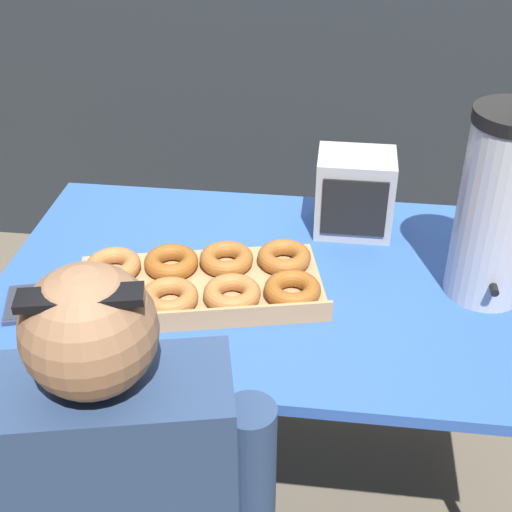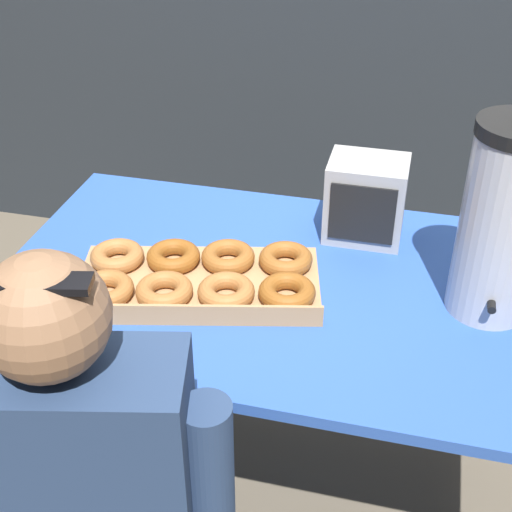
{
  "view_description": "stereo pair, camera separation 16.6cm",
  "coord_description": "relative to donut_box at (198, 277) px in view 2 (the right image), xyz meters",
  "views": [
    {
      "loc": [
        0.12,
        -1.38,
        1.68
      ],
      "look_at": [
        -0.05,
        0.0,
        0.76
      ],
      "focal_mm": 50.0,
      "sensor_mm": 36.0,
      "label": 1
    },
    {
      "loc": [
        0.28,
        -1.34,
        1.68
      ],
      "look_at": [
        -0.05,
        0.0,
        0.76
      ],
      "focal_mm": 50.0,
      "sensor_mm": 36.0,
      "label": 2
    }
  ],
  "objects": [
    {
      "name": "ground_plane",
      "position": [
        0.17,
        0.07,
        -0.73
      ],
      "size": [
        12.0,
        12.0,
        0.0
      ],
      "primitive_type": "plane",
      "color": "brown"
    },
    {
      "name": "folding_table",
      "position": [
        0.17,
        0.07,
        -0.07
      ],
      "size": [
        1.32,
        0.82,
        0.7
      ],
      "color": "#2D56B2",
      "rests_on": "ground"
    },
    {
      "name": "donut_box",
      "position": [
        0.0,
        0.0,
        0.0
      ],
      "size": [
        0.61,
        0.41,
        0.06
      ],
      "rotation": [
        0.0,
        0.0,
        0.23
      ],
      "color": "tan",
      "rests_on": "folding_table"
    },
    {
      "name": "coffee_urn",
      "position": [
        0.65,
        0.08,
        0.19
      ],
      "size": [
        0.18,
        0.21,
        0.46
      ],
      "color": "#B7B7BC",
      "rests_on": "folding_table"
    },
    {
      "name": "cell_phone",
      "position": [
        -0.39,
        -0.11,
        -0.02
      ],
      "size": [
        0.1,
        0.15,
        0.01
      ],
      "rotation": [
        0.0,
        0.0,
        0.29
      ],
      "color": "#2D334C",
      "rests_on": "folding_table"
    },
    {
      "name": "space_heater",
      "position": [
        0.34,
        0.32,
        0.08
      ],
      "size": [
        0.19,
        0.16,
        0.21
      ],
      "color": "#9E9E9E",
      "rests_on": "folding_table"
    }
  ]
}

